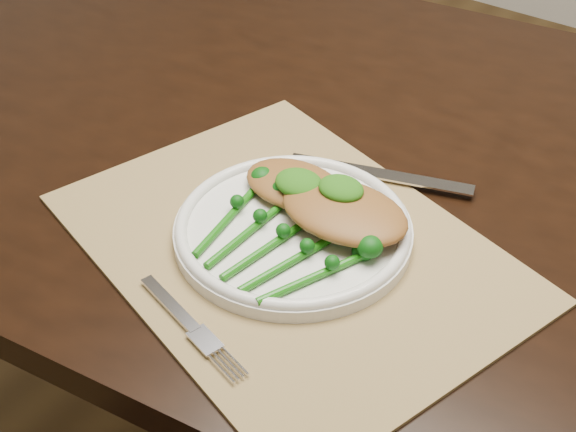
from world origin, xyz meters
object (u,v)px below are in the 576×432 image
Objects in this scene: dining_table at (375,360)px; chicken_fillet_left at (295,185)px; broccolini_bundle at (270,246)px; placemat at (288,246)px; dinner_plate at (293,229)px.

dining_table is 0.43m from chicken_fillet_left.
broccolini_bundle is at bearing -100.07° from dining_table.
chicken_fillet_left reaches higher than placemat.
dinner_plate is at bearing 121.82° from placemat.
dining_table is 3.55× the size of placemat.
dining_table is 14.14× the size of chicken_fillet_left.
broccolini_bundle reaches higher than dinner_plate.
chicken_fillet_left is (-0.05, -0.15, 0.40)m from dining_table.
dining_table is 0.44m from dinner_plate.
dinner_plate is 0.06m from chicken_fillet_left.
broccolini_bundle reaches higher than placemat.
placemat is 0.04m from broccolini_bundle.
dining_table is at bearing 96.28° from broccolini_bundle.
placemat is 0.08m from chicken_fillet_left.
placemat is at bearing -100.12° from dining_table.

